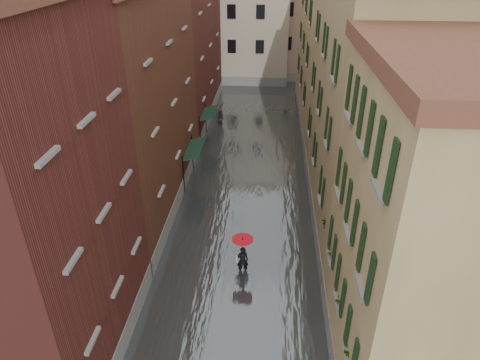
% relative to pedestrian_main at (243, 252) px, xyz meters
% --- Properties ---
extents(ground, '(120.00, 120.00, 0.00)m').
position_rel_pedestrian_main_xyz_m(ground, '(-0.27, -2.88, -1.33)').
color(ground, '#5D5D60').
rests_on(ground, ground).
extents(floodwater, '(10.00, 60.00, 0.20)m').
position_rel_pedestrian_main_xyz_m(floodwater, '(-0.27, 10.12, -1.23)').
color(floodwater, '#4C5254').
rests_on(floodwater, ground).
extents(building_left_near, '(6.00, 8.00, 13.00)m').
position_rel_pedestrian_main_xyz_m(building_left_near, '(-7.27, -4.88, 5.17)').
color(building_left_near, maroon).
rests_on(building_left_near, ground).
extents(building_left_mid, '(6.00, 14.00, 12.50)m').
position_rel_pedestrian_main_xyz_m(building_left_mid, '(-7.27, 6.12, 4.92)').
color(building_left_mid, '#552A1A').
rests_on(building_left_mid, ground).
extents(building_left_far, '(6.00, 16.00, 14.00)m').
position_rel_pedestrian_main_xyz_m(building_left_far, '(-7.27, 21.12, 5.67)').
color(building_left_far, maroon).
rests_on(building_left_far, ground).
extents(building_right_near, '(6.00, 8.00, 11.50)m').
position_rel_pedestrian_main_xyz_m(building_right_near, '(6.73, -4.88, 4.42)').
color(building_right_near, olive).
rests_on(building_right_near, ground).
extents(building_right_mid, '(6.00, 14.00, 13.00)m').
position_rel_pedestrian_main_xyz_m(building_right_mid, '(6.73, 6.12, 5.17)').
color(building_right_mid, tan).
rests_on(building_right_mid, ground).
extents(building_right_far, '(6.00, 16.00, 11.50)m').
position_rel_pedestrian_main_xyz_m(building_right_far, '(6.73, 21.12, 4.42)').
color(building_right_far, olive).
rests_on(building_right_far, ground).
extents(building_end_cream, '(12.00, 9.00, 13.00)m').
position_rel_pedestrian_main_xyz_m(building_end_cream, '(-3.27, 35.12, 5.17)').
color(building_end_cream, '#B9AC93').
rests_on(building_end_cream, ground).
extents(building_end_pink, '(10.00, 9.00, 12.00)m').
position_rel_pedestrian_main_xyz_m(building_end_pink, '(5.73, 37.12, 4.67)').
color(building_end_pink, tan).
rests_on(building_end_pink, ground).
extents(awning_near, '(1.09, 3.31, 2.80)m').
position_rel_pedestrian_main_xyz_m(awning_near, '(-3.75, 8.79, 1.14)').
color(awning_near, black).
rests_on(awning_near, ground).
extents(awning_far, '(1.09, 3.06, 2.80)m').
position_rel_pedestrian_main_xyz_m(awning_far, '(-3.76, 15.44, 1.14)').
color(awning_far, black).
rests_on(awning_far, ground).
extents(window_planters, '(0.59, 7.89, 0.84)m').
position_rel_pedestrian_main_xyz_m(window_planters, '(3.85, -3.57, 2.18)').
color(window_planters, '#9B4933').
rests_on(window_planters, ground).
extents(pedestrian_main, '(1.07, 1.07, 2.06)m').
position_rel_pedestrian_main_xyz_m(pedestrian_main, '(0.00, 0.00, 0.00)').
color(pedestrian_main, black).
rests_on(pedestrian_main, ground).
extents(pedestrian_far, '(0.83, 0.71, 1.50)m').
position_rel_pedestrian_main_xyz_m(pedestrian_far, '(-3.23, 18.79, -0.58)').
color(pedestrian_far, black).
rests_on(pedestrian_far, ground).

